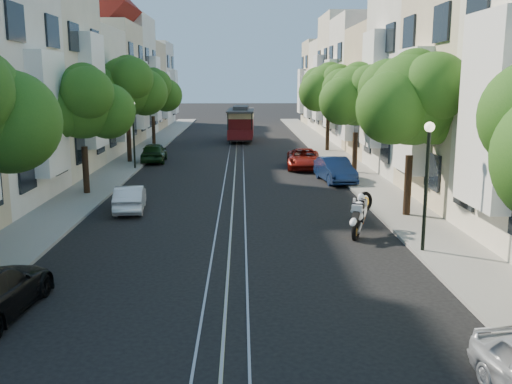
{
  "coord_description": "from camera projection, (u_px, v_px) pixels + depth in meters",
  "views": [
    {
      "loc": [
        0.41,
        -13.7,
        5.56
      ],
      "look_at": [
        0.91,
        5.56,
        1.77
      ],
      "focal_mm": 40.0,
      "sensor_mm": 36.0,
      "label": 1
    }
  ],
  "objects": [
    {
      "name": "townhouses_east",
      "position": [
        399.0,
        85.0,
        41.18
      ],
      "size": [
        7.75,
        72.0,
        12.0
      ],
      "color": "beige",
      "rests_on": "ground"
    },
    {
      "name": "tree_w_b",
      "position": [
        83.0,
        105.0,
        27.18
      ],
      "size": [
        4.72,
        3.87,
        6.27
      ],
      "color": "black",
      "rests_on": "ground"
    },
    {
      "name": "tree_e_c",
      "position": [
        358.0,
        97.0,
        33.39
      ],
      "size": [
        4.84,
        3.99,
        6.52
      ],
      "color": "black",
      "rests_on": "ground"
    },
    {
      "name": "parked_car_w_mid",
      "position": [
        130.0,
        198.0,
        24.54
      ],
      "size": [
        1.56,
        3.52,
        1.12
      ],
      "primitive_type": "imported",
      "rotation": [
        0.0,
        0.0,
        3.25
      ],
      "color": "silver",
      "rests_on": "ground"
    },
    {
      "name": "townhouses_west",
      "position": [
        69.0,
        87.0,
        40.6
      ],
      "size": [
        7.75,
        72.0,
        11.76
      ],
      "color": "silver",
      "rests_on": "ground"
    },
    {
      "name": "tree_w_c",
      "position": [
        128.0,
        88.0,
        37.84
      ],
      "size": [
        5.13,
        4.28,
        7.09
      ],
      "color": "black",
      "rests_on": "ground"
    },
    {
      "name": "tree_e_d",
      "position": [
        329.0,
        89.0,
        44.13
      ],
      "size": [
        5.01,
        4.16,
        6.85
      ],
      "color": "black",
      "rests_on": "ground"
    },
    {
      "name": "lamp_west",
      "position": [
        133.0,
        125.0,
        35.37
      ],
      "size": [
        0.32,
        0.32,
        4.16
      ],
      "color": "black",
      "rests_on": "ground"
    },
    {
      "name": "tree_w_d",
      "position": [
        153.0,
        92.0,
        48.72
      ],
      "size": [
        4.84,
        3.99,
        6.52
      ],
      "color": "black",
      "rests_on": "ground"
    },
    {
      "name": "rail_slot",
      "position": [
        236.0,
        157.0,
        41.96
      ],
      "size": [
        0.06,
        80.0,
        0.02
      ],
      "primitive_type": "cube",
      "color": "gray",
      "rests_on": "ground"
    },
    {
      "name": "rail_left",
      "position": [
        228.0,
        157.0,
        41.95
      ],
      "size": [
        0.06,
        80.0,
        0.02
      ],
      "primitive_type": "cube",
      "color": "gray",
      "rests_on": "ground"
    },
    {
      "name": "parked_car_e_mid",
      "position": [
        335.0,
        170.0,
        31.51
      ],
      "size": [
        1.95,
        4.27,
        1.36
      ],
      "primitive_type": "imported",
      "rotation": [
        0.0,
        0.0,
        0.13
      ],
      "color": "#0D1D41",
      "rests_on": "ground"
    },
    {
      "name": "sidewalk_west",
      "position": [
        137.0,
        156.0,
        41.77
      ],
      "size": [
        2.5,
        80.0,
        0.12
      ],
      "primitive_type": "cube",
      "color": "gray",
      "rests_on": "ground"
    },
    {
      "name": "ground",
      "position": [
        236.0,
        157.0,
        41.97
      ],
      "size": [
        200.0,
        200.0,
        0.0
      ],
      "primitive_type": "plane",
      "color": "black",
      "rests_on": "ground"
    },
    {
      "name": "lamp_east",
      "position": [
        427.0,
        167.0,
        18.03
      ],
      "size": [
        0.32,
        0.32,
        4.16
      ],
      "color": "black",
      "rests_on": "ground"
    },
    {
      "name": "tree_e_b",
      "position": [
        414.0,
        101.0,
        22.57
      ],
      "size": [
        4.93,
        4.08,
        6.68
      ],
      "color": "black",
      "rests_on": "ground"
    },
    {
      "name": "parked_car_w_far",
      "position": [
        154.0,
        152.0,
        39.13
      ],
      "size": [
        1.82,
        4.07,
        1.36
      ],
      "primitive_type": "imported",
      "rotation": [
        0.0,
        0.0,
        3.2
      ],
      "color": "black",
      "rests_on": "ground"
    },
    {
      "name": "cable_car",
      "position": [
        241.0,
        122.0,
        53.09
      ],
      "size": [
        2.61,
        7.69,
        2.93
      ],
      "rotation": [
        0.0,
        0.0,
        -0.03
      ],
      "color": "black",
      "rests_on": "ground"
    },
    {
      "name": "parked_car_e_far",
      "position": [
        304.0,
        159.0,
        36.39
      ],
      "size": [
        2.39,
        4.67,
        1.26
      ],
      "primitive_type": "imported",
      "rotation": [
        0.0,
        0.0,
        -0.07
      ],
      "color": "maroon",
      "rests_on": "ground"
    },
    {
      "name": "lane_line",
      "position": [
        236.0,
        157.0,
        41.96
      ],
      "size": [
        0.08,
        80.0,
        0.01
      ],
      "primitive_type": "cube",
      "color": "tan",
      "rests_on": "ground"
    },
    {
      "name": "rail_right",
      "position": [
        243.0,
        157.0,
        41.98
      ],
      "size": [
        0.06,
        80.0,
        0.02
      ],
      "primitive_type": "cube",
      "color": "gray",
      "rests_on": "ground"
    },
    {
      "name": "sidewalk_east",
      "position": [
        334.0,
        156.0,
        42.14
      ],
      "size": [
        2.5,
        80.0,
        0.12
      ],
      "primitive_type": "cube",
      "color": "gray",
      "rests_on": "ground"
    },
    {
      "name": "sportbike_rider",
      "position": [
        360.0,
        212.0,
        20.56
      ],
      "size": [
        1.18,
        1.9,
        1.57
      ],
      "rotation": [
        0.0,
        0.0,
        -0.42
      ],
      "color": "black",
      "rests_on": "ground"
    }
  ]
}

